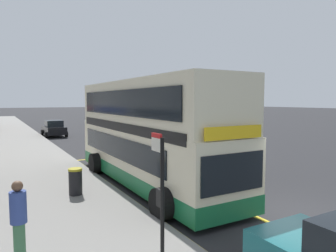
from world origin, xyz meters
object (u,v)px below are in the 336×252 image
object	(u,v)px
double_decker_bus	(147,136)
parked_car_black_behind	(54,128)
pedestrian_waiting_near_sign	(19,218)
bus_stop_sign	(161,185)
litter_bin	(75,181)

from	to	relation	value
double_decker_bus	parked_car_black_behind	world-z (taller)	double_decker_bus
pedestrian_waiting_near_sign	bus_stop_sign	bearing A→B (deg)	-24.78
pedestrian_waiting_near_sign	litter_bin	bearing A→B (deg)	63.06
bus_stop_sign	parked_car_black_behind	size ratio (longest dim) A/B	0.65
pedestrian_waiting_near_sign	double_decker_bus	bearing A→B (deg)	41.49
parked_car_black_behind	bus_stop_sign	bearing A→B (deg)	83.38
bus_stop_sign	pedestrian_waiting_near_sign	distance (m)	3.08
double_decker_bus	litter_bin	world-z (taller)	double_decker_bus
bus_stop_sign	parked_car_black_behind	world-z (taller)	bus_stop_sign
bus_stop_sign	litter_bin	bearing A→B (deg)	96.15
double_decker_bus	pedestrian_waiting_near_sign	size ratio (longest dim) A/B	6.14
double_decker_bus	parked_car_black_behind	xyz separation A→B (m)	(-0.42, 20.57, -1.26)
double_decker_bus	parked_car_black_behind	distance (m)	20.61
parked_car_black_behind	pedestrian_waiting_near_sign	size ratio (longest dim) A/B	2.37
bus_stop_sign	parked_car_black_behind	bearing A→B (deg)	85.38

